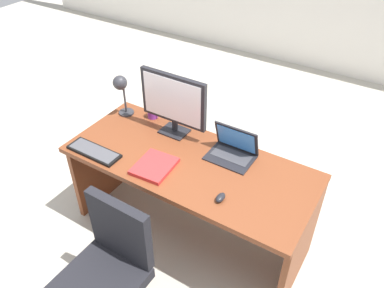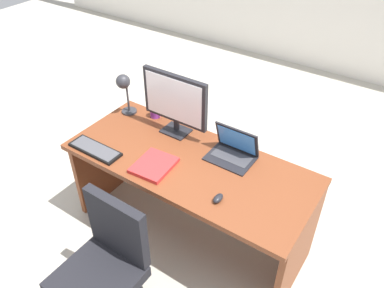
{
  "view_description": "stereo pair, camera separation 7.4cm",
  "coord_description": "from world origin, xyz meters",
  "px_view_note": "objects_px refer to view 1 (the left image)",
  "views": [
    {
      "loc": [
        1.08,
        -1.69,
        2.4
      ],
      "look_at": [
        0.0,
        0.04,
        0.85
      ],
      "focal_mm": 36.05,
      "sensor_mm": 36.0,
      "label": 1
    },
    {
      "loc": [
        1.14,
        -1.65,
        2.4
      ],
      "look_at": [
        0.0,
        0.04,
        0.85
      ],
      "focal_mm": 36.05,
      "sensor_mm": 36.0,
      "label": 2
    }
  ],
  "objects_px": {
    "coffee_mug": "(153,113)",
    "book": "(154,166)",
    "desk": "(193,179)",
    "keyboard": "(94,152)",
    "mouse": "(220,198)",
    "monitor": "(173,101)",
    "desk_lamp": "(121,88)",
    "office_chair": "(108,278)",
    "laptop": "(234,147)"
  },
  "relations": [
    {
      "from": "desk",
      "to": "mouse",
      "type": "height_order",
      "value": "mouse"
    },
    {
      "from": "mouse",
      "to": "desk",
      "type": "bearing_deg",
      "value": 144.18
    },
    {
      "from": "keyboard",
      "to": "desk_lamp",
      "type": "bearing_deg",
      "value": 105.69
    },
    {
      "from": "mouse",
      "to": "coffee_mug",
      "type": "relative_size",
      "value": 0.82
    },
    {
      "from": "mouse",
      "to": "coffee_mug",
      "type": "height_order",
      "value": "coffee_mug"
    },
    {
      "from": "desk",
      "to": "keyboard",
      "type": "height_order",
      "value": "keyboard"
    },
    {
      "from": "desk",
      "to": "office_chair",
      "type": "distance_m",
      "value": 0.87
    },
    {
      "from": "monitor",
      "to": "mouse",
      "type": "height_order",
      "value": "monitor"
    },
    {
      "from": "book",
      "to": "office_chair",
      "type": "xyz_separation_m",
      "value": [
        0.08,
        -0.62,
        -0.42
      ]
    },
    {
      "from": "laptop",
      "to": "office_chair",
      "type": "bearing_deg",
      "value": -106.41
    },
    {
      "from": "desk",
      "to": "book",
      "type": "xyz_separation_m",
      "value": [
        -0.16,
        -0.23,
        0.22
      ]
    },
    {
      "from": "laptop",
      "to": "book",
      "type": "xyz_separation_m",
      "value": [
        -0.38,
        -0.4,
        -0.05
      ]
    },
    {
      "from": "desk",
      "to": "desk_lamp",
      "type": "distance_m",
      "value": 0.88
    },
    {
      "from": "desk",
      "to": "mouse",
      "type": "distance_m",
      "value": 0.49
    },
    {
      "from": "laptop",
      "to": "book",
      "type": "bearing_deg",
      "value": -133.15
    },
    {
      "from": "office_chair",
      "to": "keyboard",
      "type": "bearing_deg",
      "value": 135.29
    },
    {
      "from": "coffee_mug",
      "to": "desk",
      "type": "bearing_deg",
      "value": -25.65
    },
    {
      "from": "desk",
      "to": "laptop",
      "type": "relative_size",
      "value": 5.49
    },
    {
      "from": "laptop",
      "to": "coffee_mug",
      "type": "relative_size",
      "value": 3.01
    },
    {
      "from": "laptop",
      "to": "coffee_mug",
      "type": "bearing_deg",
      "value": 173.89
    },
    {
      "from": "desk",
      "to": "desk_lamp",
      "type": "height_order",
      "value": "desk_lamp"
    },
    {
      "from": "laptop",
      "to": "desk_lamp",
      "type": "height_order",
      "value": "desk_lamp"
    },
    {
      "from": "monitor",
      "to": "mouse",
      "type": "relative_size",
      "value": 6.17
    },
    {
      "from": "monitor",
      "to": "laptop",
      "type": "bearing_deg",
      "value": -0.53
    },
    {
      "from": "book",
      "to": "office_chair",
      "type": "bearing_deg",
      "value": -82.84
    },
    {
      "from": "coffee_mug",
      "to": "monitor",
      "type": "bearing_deg",
      "value": -16.61
    },
    {
      "from": "coffee_mug",
      "to": "book",
      "type": "bearing_deg",
      "value": -52.47
    },
    {
      "from": "desk",
      "to": "keyboard",
      "type": "relative_size",
      "value": 4.33
    },
    {
      "from": "book",
      "to": "coffee_mug",
      "type": "height_order",
      "value": "coffee_mug"
    },
    {
      "from": "office_chair",
      "to": "desk_lamp",
      "type": "bearing_deg",
      "value": 123.35
    },
    {
      "from": "desk_lamp",
      "to": "book",
      "type": "xyz_separation_m",
      "value": [
        0.59,
        -0.39,
        -0.23
      ]
    },
    {
      "from": "mouse",
      "to": "book",
      "type": "xyz_separation_m",
      "value": [
        -0.51,
        0.03,
        -0.0
      ]
    },
    {
      "from": "monitor",
      "to": "desk_lamp",
      "type": "relative_size",
      "value": 1.53
    },
    {
      "from": "mouse",
      "to": "office_chair",
      "type": "distance_m",
      "value": 0.85
    },
    {
      "from": "laptop",
      "to": "desk_lamp",
      "type": "bearing_deg",
      "value": -179.37
    },
    {
      "from": "desk_lamp",
      "to": "book",
      "type": "bearing_deg",
      "value": -33.77
    },
    {
      "from": "desk",
      "to": "office_chair",
      "type": "relative_size",
      "value": 2.04
    },
    {
      "from": "monitor",
      "to": "keyboard",
      "type": "height_order",
      "value": "monitor"
    },
    {
      "from": "laptop",
      "to": "book",
      "type": "height_order",
      "value": "laptop"
    },
    {
      "from": "keyboard",
      "to": "coffee_mug",
      "type": "distance_m",
      "value": 0.58
    },
    {
      "from": "monitor",
      "to": "coffee_mug",
      "type": "bearing_deg",
      "value": 163.39
    },
    {
      "from": "laptop",
      "to": "book",
      "type": "distance_m",
      "value": 0.56
    },
    {
      "from": "keyboard",
      "to": "office_chair",
      "type": "distance_m",
      "value": 0.85
    },
    {
      "from": "book",
      "to": "office_chair",
      "type": "height_order",
      "value": "office_chair"
    },
    {
      "from": "monitor",
      "to": "laptop",
      "type": "relative_size",
      "value": 1.67
    },
    {
      "from": "desk",
      "to": "monitor",
      "type": "relative_size",
      "value": 3.28
    },
    {
      "from": "laptop",
      "to": "mouse",
      "type": "bearing_deg",
      "value": -72.65
    },
    {
      "from": "desk",
      "to": "laptop",
      "type": "distance_m",
      "value": 0.39
    },
    {
      "from": "desk_lamp",
      "to": "mouse",
      "type": "bearing_deg",
      "value": -20.88
    },
    {
      "from": "keyboard",
      "to": "mouse",
      "type": "height_order",
      "value": "mouse"
    }
  ]
}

